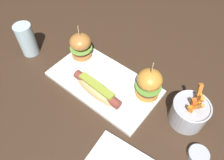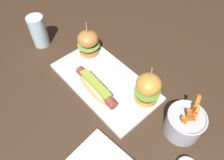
{
  "view_description": "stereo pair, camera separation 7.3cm",
  "coord_description": "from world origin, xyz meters",
  "px_view_note": "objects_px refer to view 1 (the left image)",
  "views": [
    {
      "loc": [
        0.32,
        -0.35,
        0.63
      ],
      "look_at": [
        0.04,
        0.0,
        0.05
      ],
      "focal_mm": 34.7,
      "sensor_mm": 36.0,
      "label": 1
    },
    {
      "loc": [
        0.37,
        -0.3,
        0.63
      ],
      "look_at": [
        0.04,
        0.0,
        0.05
      ],
      "focal_mm": 34.7,
      "sensor_mm": 36.0,
      "label": 2
    }
  ],
  "objects_px": {
    "hot_dog": "(97,89)",
    "water_glass": "(27,40)",
    "sauce_ramekin": "(198,155)",
    "slider_right": "(149,83)",
    "slider_left": "(81,46)",
    "platter_main": "(104,83)",
    "fries_bucket": "(189,112)"
  },
  "relations": [
    {
      "from": "hot_dog",
      "to": "water_glass",
      "type": "height_order",
      "value": "water_glass"
    },
    {
      "from": "hot_dog",
      "to": "water_glass",
      "type": "xyz_separation_m",
      "value": [
        -0.35,
        -0.01,
        0.03
      ]
    },
    {
      "from": "sauce_ramekin",
      "to": "water_glass",
      "type": "bearing_deg",
      "value": -177.56
    },
    {
      "from": "slider_left",
      "to": "sauce_ramekin",
      "type": "height_order",
      "value": "slider_left"
    },
    {
      "from": "slider_left",
      "to": "sauce_ramekin",
      "type": "xyz_separation_m",
      "value": [
        0.53,
        -0.08,
        -0.05
      ]
    },
    {
      "from": "water_glass",
      "to": "slider_left",
      "type": "bearing_deg",
      "value": 30.69
    },
    {
      "from": "fries_bucket",
      "to": "hot_dog",
      "type": "bearing_deg",
      "value": -158.57
    },
    {
      "from": "hot_dog",
      "to": "sauce_ramekin",
      "type": "height_order",
      "value": "hot_dog"
    },
    {
      "from": "platter_main",
      "to": "water_glass",
      "type": "xyz_separation_m",
      "value": [
        -0.34,
        -0.06,
        0.06
      ]
    },
    {
      "from": "sauce_ramekin",
      "to": "slider_left",
      "type": "bearing_deg",
      "value": 171.61
    },
    {
      "from": "slider_left",
      "to": "slider_right",
      "type": "xyz_separation_m",
      "value": [
        0.3,
        0.01,
        0.01
      ]
    },
    {
      "from": "slider_right",
      "to": "water_glass",
      "type": "distance_m",
      "value": 0.5
    },
    {
      "from": "platter_main",
      "to": "hot_dog",
      "type": "height_order",
      "value": "hot_dog"
    },
    {
      "from": "slider_right",
      "to": "sauce_ramekin",
      "type": "xyz_separation_m",
      "value": [
        0.23,
        -0.08,
        -0.06
      ]
    },
    {
      "from": "platter_main",
      "to": "sauce_ramekin",
      "type": "height_order",
      "value": "sauce_ramekin"
    },
    {
      "from": "hot_dog",
      "to": "water_glass",
      "type": "distance_m",
      "value": 0.35
    },
    {
      "from": "platter_main",
      "to": "sauce_ramekin",
      "type": "relative_size",
      "value": 6.64
    },
    {
      "from": "water_glass",
      "to": "slider_right",
      "type": "bearing_deg",
      "value": 13.4
    },
    {
      "from": "platter_main",
      "to": "water_glass",
      "type": "bearing_deg",
      "value": -169.92
    },
    {
      "from": "slider_left",
      "to": "slider_right",
      "type": "distance_m",
      "value": 0.3
    },
    {
      "from": "slider_right",
      "to": "sauce_ramekin",
      "type": "height_order",
      "value": "slider_right"
    },
    {
      "from": "platter_main",
      "to": "slider_right",
      "type": "bearing_deg",
      "value": 20.56
    },
    {
      "from": "slider_left",
      "to": "water_glass",
      "type": "xyz_separation_m",
      "value": [
        -0.18,
        -0.11,
        0.0
      ]
    },
    {
      "from": "hot_dog",
      "to": "platter_main",
      "type": "bearing_deg",
      "value": 107.97
    },
    {
      "from": "platter_main",
      "to": "slider_left",
      "type": "xyz_separation_m",
      "value": [
        -0.15,
        0.05,
        0.06
      ]
    },
    {
      "from": "fries_bucket",
      "to": "water_glass",
      "type": "bearing_deg",
      "value": -169.65
    },
    {
      "from": "hot_dog",
      "to": "sauce_ramekin",
      "type": "relative_size",
      "value": 3.35
    },
    {
      "from": "sauce_ramekin",
      "to": "platter_main",
      "type": "bearing_deg",
      "value": 175.59
    },
    {
      "from": "fries_bucket",
      "to": "slider_right",
      "type": "bearing_deg",
      "value": -179.88
    },
    {
      "from": "sauce_ramekin",
      "to": "hot_dog",
      "type": "bearing_deg",
      "value": -176.11
    },
    {
      "from": "sauce_ramekin",
      "to": "water_glass",
      "type": "xyz_separation_m",
      "value": [
        -0.72,
        -0.03,
        0.06
      ]
    },
    {
      "from": "slider_right",
      "to": "water_glass",
      "type": "xyz_separation_m",
      "value": [
        -0.48,
        -0.12,
        -0.0
      ]
    }
  ]
}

